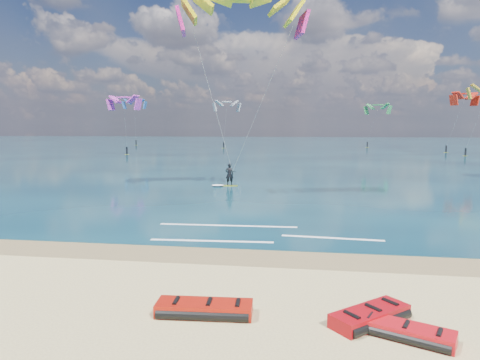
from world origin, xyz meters
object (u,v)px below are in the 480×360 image
object	(u,v)px
packed_kite_mid	(400,336)
kitesurfer_main	(236,84)
packed_kite_left	(204,315)
packed_kite_right	(370,323)

from	to	relation	value
packed_kite_mid	kitesurfer_main	bearing A→B (deg)	132.52
packed_kite_left	kitesurfer_main	bearing A→B (deg)	93.27
packed_kite_left	packed_kite_mid	xyz separation A→B (m)	(5.11, -0.49, 0.00)
packed_kite_left	kitesurfer_main	distance (m)	24.17
packed_kite_mid	packed_kite_right	world-z (taller)	packed_kite_right
packed_kite_left	packed_kite_right	size ratio (longest dim) A/B	1.13
packed_kite_mid	packed_kite_right	size ratio (longest dim) A/B	1.07
packed_kite_right	packed_kite_left	bearing A→B (deg)	141.22
packed_kite_right	kitesurfer_main	size ratio (longest dim) A/B	0.16
packed_kite_left	packed_kite_right	distance (m)	4.48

